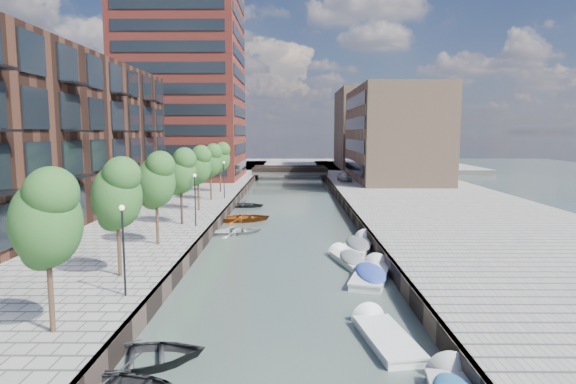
{
  "coord_description": "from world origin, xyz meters",
  "views": [
    {
      "loc": [
        0.3,
        -12.88,
        8.31
      ],
      "look_at": [
        0.0,
        25.7,
        3.5
      ],
      "focal_mm": 30.0,
      "sensor_mm": 36.0,
      "label": 1
    }
  ],
  "objects_px": {
    "tree_6": "(220,157)",
    "sloop_1": "(140,365)",
    "sloop_2": "(244,221)",
    "motorboat_1": "(349,259)",
    "sloop_4": "(245,207)",
    "sloop_3": "(237,234)",
    "tree_0": "(46,217)",
    "tree_3": "(181,170)",
    "car": "(345,176)",
    "tree_1": "(117,192)",
    "tree_4": "(198,164)",
    "motorboat_3": "(371,275)",
    "motorboat_4": "(359,245)",
    "motorboat_2": "(382,336)",
    "tree_5": "(210,160)",
    "tree_2": "(156,179)",
    "bridge": "(290,172)"
  },
  "relations": [
    {
      "from": "tree_6",
      "to": "sloop_2",
      "type": "bearing_deg",
      "value": -73.45
    },
    {
      "from": "car",
      "to": "sloop_4",
      "type": "bearing_deg",
      "value": -130.86
    },
    {
      "from": "bridge",
      "to": "tree_4",
      "type": "bearing_deg",
      "value": -102.0
    },
    {
      "from": "motorboat_4",
      "to": "sloop_3",
      "type": "bearing_deg",
      "value": 152.41
    },
    {
      "from": "tree_3",
      "to": "tree_4",
      "type": "bearing_deg",
      "value": 90.0
    },
    {
      "from": "tree_1",
      "to": "sloop_3",
      "type": "distance_m",
      "value": 16.36
    },
    {
      "from": "sloop_2",
      "to": "motorboat_1",
      "type": "height_order",
      "value": "motorboat_1"
    },
    {
      "from": "tree_1",
      "to": "tree_6",
      "type": "relative_size",
      "value": 1.0
    },
    {
      "from": "sloop_2",
      "to": "motorboat_3",
      "type": "relative_size",
      "value": 0.95
    },
    {
      "from": "tree_0",
      "to": "motorboat_4",
      "type": "distance_m",
      "value": 22.38
    },
    {
      "from": "sloop_1",
      "to": "motorboat_1",
      "type": "xyz_separation_m",
      "value": [
        9.15,
        13.9,
        0.18
      ]
    },
    {
      "from": "tree_5",
      "to": "sloop_1",
      "type": "bearing_deg",
      "value": -84.63
    },
    {
      "from": "sloop_1",
      "to": "car",
      "type": "xyz_separation_m",
      "value": [
        13.39,
        55.51,
        1.72
      ]
    },
    {
      "from": "bridge",
      "to": "motorboat_1",
      "type": "relative_size",
      "value": 2.77
    },
    {
      "from": "tree_3",
      "to": "tree_4",
      "type": "xyz_separation_m",
      "value": [
        0.0,
        7.0,
        0.0
      ]
    },
    {
      "from": "tree_4",
      "to": "motorboat_3",
      "type": "bearing_deg",
      "value": -53.55
    },
    {
      "from": "tree_2",
      "to": "motorboat_2",
      "type": "relative_size",
      "value": 1.24
    },
    {
      "from": "sloop_4",
      "to": "motorboat_3",
      "type": "distance_m",
      "value": 28.16
    },
    {
      "from": "tree_0",
      "to": "car",
      "type": "height_order",
      "value": "tree_0"
    },
    {
      "from": "tree_1",
      "to": "tree_3",
      "type": "height_order",
      "value": "same"
    },
    {
      "from": "motorboat_1",
      "to": "bridge",
      "type": "bearing_deg",
      "value": 94.18
    },
    {
      "from": "tree_0",
      "to": "tree_6",
      "type": "xyz_separation_m",
      "value": [
        0.0,
        42.0,
        0.0
      ]
    },
    {
      "from": "tree_6",
      "to": "motorboat_1",
      "type": "xyz_separation_m",
      "value": [
        12.49,
        -28.63,
        -5.13
      ]
    },
    {
      "from": "tree_2",
      "to": "tree_5",
      "type": "height_order",
      "value": "same"
    },
    {
      "from": "tree_0",
      "to": "sloop_4",
      "type": "height_order",
      "value": "tree_0"
    },
    {
      "from": "bridge",
      "to": "motorboat_3",
      "type": "xyz_separation_m",
      "value": [
        4.88,
        -58.11,
        -1.18
      ]
    },
    {
      "from": "tree_6",
      "to": "motorboat_4",
      "type": "xyz_separation_m",
      "value": [
        13.66,
        -25.03,
        -5.09
      ]
    },
    {
      "from": "tree_5",
      "to": "motorboat_3",
      "type": "distance_m",
      "value": 28.91
    },
    {
      "from": "tree_3",
      "to": "tree_5",
      "type": "relative_size",
      "value": 1.0
    },
    {
      "from": "tree_6",
      "to": "tree_4",
      "type": "bearing_deg",
      "value": -90.0
    },
    {
      "from": "tree_4",
      "to": "sloop_3",
      "type": "distance_m",
      "value": 9.16
    },
    {
      "from": "tree_1",
      "to": "sloop_3",
      "type": "xyz_separation_m",
      "value": [
        4.28,
        14.88,
        -5.31
      ]
    },
    {
      "from": "sloop_2",
      "to": "motorboat_2",
      "type": "bearing_deg",
      "value": -177.19
    },
    {
      "from": "sloop_2",
      "to": "sloop_4",
      "type": "distance_m",
      "value": 8.68
    },
    {
      "from": "tree_0",
      "to": "car",
      "type": "distance_m",
      "value": 57.58
    },
    {
      "from": "sloop_1",
      "to": "sloop_2",
      "type": "relative_size",
      "value": 0.92
    },
    {
      "from": "motorboat_1",
      "to": "motorboat_3",
      "type": "relative_size",
      "value": 0.88
    },
    {
      "from": "motorboat_3",
      "to": "sloop_3",
      "type": "bearing_deg",
      "value": 127.2
    },
    {
      "from": "tree_6",
      "to": "sloop_1",
      "type": "distance_m",
      "value": 42.99
    },
    {
      "from": "bridge",
      "to": "motorboat_3",
      "type": "height_order",
      "value": "bridge"
    },
    {
      "from": "motorboat_4",
      "to": "motorboat_2",
      "type": "bearing_deg",
      "value": -94.44
    },
    {
      "from": "sloop_4",
      "to": "motorboat_1",
      "type": "bearing_deg",
      "value": -154.08
    },
    {
      "from": "sloop_3",
      "to": "motorboat_2",
      "type": "xyz_separation_m",
      "value": [
        8.21,
        -20.08,
        0.09
      ]
    },
    {
      "from": "sloop_1",
      "to": "motorboat_1",
      "type": "bearing_deg",
      "value": -49.93
    },
    {
      "from": "tree_4",
      "to": "car",
      "type": "xyz_separation_m",
      "value": [
        16.73,
        26.98,
        -3.59
      ]
    },
    {
      "from": "tree_3",
      "to": "sloop_3",
      "type": "bearing_deg",
      "value": 11.6
    },
    {
      "from": "car",
      "to": "tree_6",
      "type": "bearing_deg",
      "value": -147.85
    },
    {
      "from": "sloop_3",
      "to": "tree_0",
      "type": "bearing_deg",
      "value": 151.48
    },
    {
      "from": "tree_3",
      "to": "motorboat_3",
      "type": "bearing_deg",
      "value": -39.71
    },
    {
      "from": "motorboat_2",
      "to": "motorboat_3",
      "type": "xyz_separation_m",
      "value": [
        0.89,
        8.09,
        0.12
      ]
    }
  ]
}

